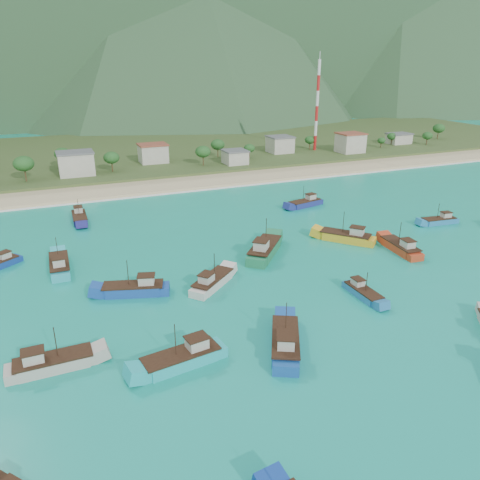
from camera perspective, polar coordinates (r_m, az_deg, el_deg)
name	(u,v)px	position (r m, az deg, el deg)	size (l,w,h in m)	color
ground	(304,286)	(83.90, 7.78, -5.54)	(600.00, 600.00, 0.00)	#0C8679
beach	(180,184)	(153.03, -7.27, 6.78)	(400.00, 18.00, 1.20)	beige
land	(142,152)	(211.20, -11.90, 10.44)	(400.00, 110.00, 2.40)	#385123
surf_line	(189,191)	(144.18, -6.23, 5.93)	(400.00, 2.50, 0.08)	white
village	(175,155)	(175.50, -7.90, 10.20)	(212.08, 29.03, 7.45)	beige
vegetation	(128,158)	(171.68, -13.48, 9.69)	(276.20, 25.65, 8.70)	#235623
radio_tower	(317,106)	(203.32, 9.38, 15.81)	(1.20, 1.20, 36.17)	red
boat_1	(264,250)	(95.57, 3.00, -1.25)	(11.98, 12.97, 8.07)	#1D764C
boat_3	(52,364)	(66.77, -21.94, -13.84)	(10.95, 3.43, 6.43)	#B1ABA0
boat_4	(212,282)	(82.75, -3.39, -5.18)	(10.25, 9.46, 6.37)	beige
boat_7	(401,248)	(102.90, 18.99, -0.92)	(4.39, 11.38, 6.56)	#BB391C
boat_9	(363,293)	(82.07, 14.74, -6.30)	(2.59, 8.71, 5.14)	#246FA9
boat_10	(80,218)	(122.61, -18.97, 2.54)	(3.31, 10.70, 6.29)	navy
boat_13	(135,290)	(81.94, -12.72, -5.93)	(11.86, 6.52, 6.72)	#1846A0
boat_15	(60,266)	(95.20, -21.13, -2.97)	(3.55, 11.47, 6.75)	#26AAB7
boat_16	(346,237)	(105.42, 12.85, 0.31)	(10.55, 11.44, 7.11)	gold
boat_17	(305,204)	(129.30, 7.96, 4.42)	(10.97, 5.31, 6.23)	navy
boat_20	(439,221)	(124.08, 23.11, 2.12)	(9.62, 3.74, 5.55)	teal
boat_24	(183,359)	(63.39, -6.98, -14.22)	(11.87, 5.04, 6.80)	#1EAFB7
boat_25	(285,343)	(66.11, 5.54, -12.45)	(8.74, 12.40, 7.15)	#164A9B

